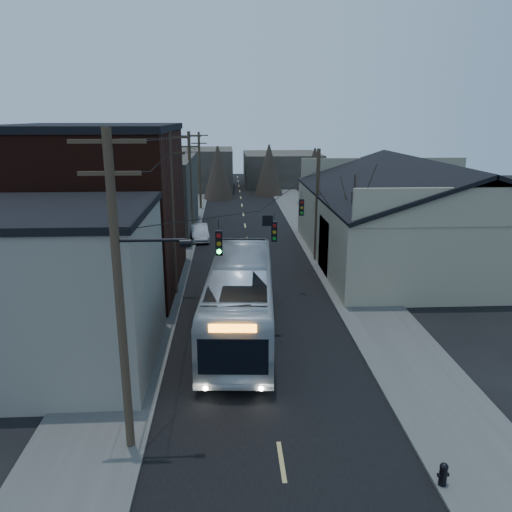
% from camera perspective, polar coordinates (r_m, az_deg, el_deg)
% --- Properties ---
extents(ground, '(160.00, 160.00, 0.00)m').
position_cam_1_polar(ground, '(15.97, 3.76, -26.85)').
color(ground, black).
rests_on(ground, ground).
extents(road_surface, '(9.00, 110.00, 0.02)m').
position_cam_1_polar(road_surface, '(43.06, -0.91, 1.23)').
color(road_surface, black).
rests_on(road_surface, ground).
extents(sidewalk_left, '(4.00, 110.00, 0.12)m').
position_cam_1_polar(sidewalk_left, '(43.30, -9.54, 1.16)').
color(sidewalk_left, '#474744').
rests_on(sidewalk_left, ground).
extents(sidewalk_right, '(4.00, 110.00, 0.12)m').
position_cam_1_polar(sidewalk_right, '(43.77, 7.62, 1.40)').
color(sidewalk_right, '#474744').
rests_on(sidewalk_right, ground).
extents(building_clapboard, '(8.00, 8.00, 7.00)m').
position_cam_1_polar(building_clapboard, '(23.14, -21.71, -3.81)').
color(building_clapboard, gray).
rests_on(building_clapboard, ground).
extents(building_brick, '(10.00, 12.00, 10.00)m').
position_cam_1_polar(building_brick, '(33.27, -17.80, 4.95)').
color(building_brick, black).
rests_on(building_brick, ground).
extents(building_left_far, '(9.00, 14.00, 7.00)m').
position_cam_1_polar(building_left_far, '(48.86, -12.49, 6.79)').
color(building_left_far, '#332F29').
rests_on(building_left_far, ground).
extents(warehouse, '(16.16, 20.60, 7.73)m').
position_cam_1_polar(warehouse, '(40.27, 18.22, 3.34)').
color(warehouse, gray).
rests_on(warehouse, ground).
extents(building_far_left, '(10.00, 12.00, 6.00)m').
position_cam_1_polar(building_far_left, '(77.18, -6.47, 9.85)').
color(building_far_left, '#332F29').
rests_on(building_far_left, ground).
extents(building_far_right, '(12.00, 14.00, 5.00)m').
position_cam_1_polar(building_far_right, '(82.52, 2.92, 9.96)').
color(building_far_right, '#332F29').
rests_on(building_far_right, ground).
extents(bare_tree, '(0.40, 0.40, 7.20)m').
position_cam_1_polar(bare_tree, '(33.45, 10.95, 3.03)').
color(bare_tree, black).
rests_on(bare_tree, ground).
extents(utility_lines, '(11.24, 45.28, 10.50)m').
position_cam_1_polar(utility_lines, '(36.31, -5.53, 6.41)').
color(utility_lines, '#382B1E').
rests_on(utility_lines, ground).
extents(bus, '(4.02, 13.60, 3.74)m').
position_cam_1_polar(bus, '(25.50, -1.80, -4.76)').
color(bus, silver).
rests_on(bus, ground).
extents(parked_car, '(2.03, 4.44, 1.41)m').
position_cam_1_polar(parked_car, '(45.07, -6.50, 2.70)').
color(parked_car, '#B0B3B8').
rests_on(parked_car, ground).
extents(fire_hydrant, '(0.35, 0.26, 0.75)m').
position_cam_1_polar(fire_hydrant, '(17.17, 20.62, -22.21)').
color(fire_hydrant, black).
rests_on(fire_hydrant, sidewalk_right).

